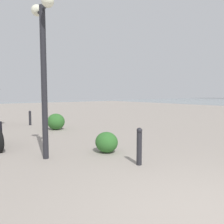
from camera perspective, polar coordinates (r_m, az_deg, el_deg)
The scene contains 5 objects.
lamppost at distance 5.68m, azimuth -17.40°, elevation 14.13°, with size 0.98×0.28×3.81m.
bollard_near at distance 5.04m, azimuth 7.08°, elevation -8.64°, with size 0.13×0.13×0.85m.
bollard_mid at distance 11.90m, azimuth -20.50°, elevation -1.36°, with size 0.13×0.13×0.74m.
shrub_low at distance 6.08m, azimuth -1.43°, elevation -7.84°, with size 0.66×0.60×0.56m.
shrub_round at distance 10.13m, azimuth -14.34°, elevation -2.42°, with size 0.84×0.76×0.71m.
Camera 1 is at (-1.33, 2.66, 1.62)m, focal length 35.24 mm.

